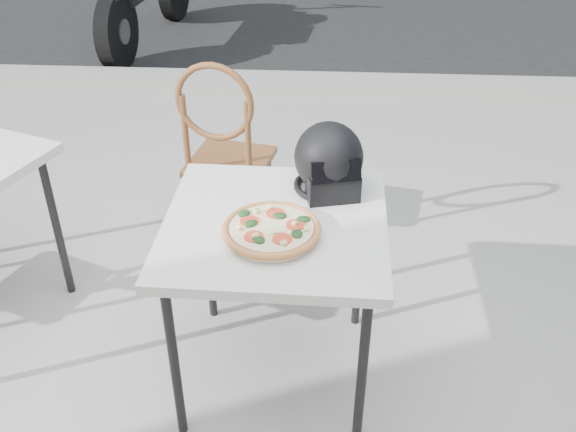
# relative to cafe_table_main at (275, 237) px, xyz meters

# --- Properties ---
(ground) EXTENTS (80.00, 80.00, 0.00)m
(ground) POSITION_rel_cafe_table_main_xyz_m (-0.15, -0.14, -0.65)
(ground) COLOR #9D9B95
(ground) RESTS_ON ground
(curb) EXTENTS (30.00, 0.25, 0.12)m
(curb) POSITION_rel_cafe_table_main_xyz_m (-0.15, 2.86, -0.59)
(curb) COLOR #98958E
(curb) RESTS_ON ground
(cafe_table_main) EXTENTS (0.76, 0.76, 0.71)m
(cafe_table_main) POSITION_rel_cafe_table_main_xyz_m (0.00, 0.00, 0.00)
(cafe_table_main) COLOR silver
(cafe_table_main) RESTS_ON ground
(plate) EXTENTS (0.34, 0.34, 0.02)m
(plate) POSITION_rel_cafe_table_main_xyz_m (-0.00, -0.09, 0.07)
(plate) COLOR white
(plate) RESTS_ON cafe_table_main
(pizza) EXTENTS (0.32, 0.32, 0.04)m
(pizza) POSITION_rel_cafe_table_main_xyz_m (-0.00, -0.09, 0.10)
(pizza) COLOR #BC7E45
(pizza) RESTS_ON plate
(helmet) EXTENTS (0.30, 0.31, 0.25)m
(helmet) POSITION_rel_cafe_table_main_xyz_m (0.17, 0.22, 0.18)
(helmet) COLOR black
(helmet) RESTS_ON cafe_table_main
(cafe_chair_main) EXTENTS (0.44, 0.44, 0.97)m
(cafe_chair_main) POSITION_rel_cafe_table_main_xyz_m (-0.31, 0.87, -0.11)
(cafe_chair_main) COLOR brown
(cafe_chair_main) RESTS_ON ground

